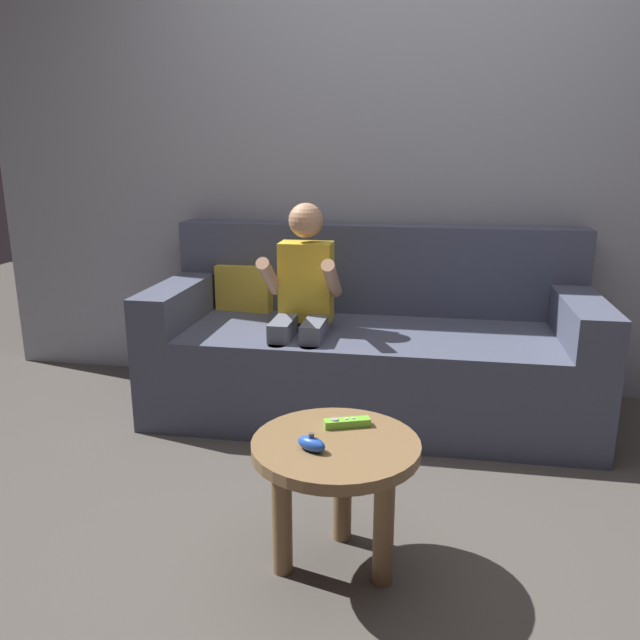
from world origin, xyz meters
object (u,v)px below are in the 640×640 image
coffee_table (336,467)px  nunchuk_blue (311,444)px  couch (369,349)px  person_seated_on_couch (302,302)px  game_remote_lime_near_edge (347,423)px

coffee_table → nunchuk_blue: (-0.06, -0.07, 0.11)m
couch → nunchuk_blue: (-0.03, -1.29, 0.13)m
person_seated_on_couch → game_remote_lime_near_edge: (0.33, -0.94, -0.14)m
couch → game_remote_lime_near_edge: couch is taller
person_seated_on_couch → game_remote_lime_near_edge: size_ratio=6.93×
couch → coffee_table: size_ratio=4.12×
game_remote_lime_near_edge → person_seated_on_couch: bearing=109.2°
nunchuk_blue → person_seated_on_couch: bearing=102.7°
couch → game_remote_lime_near_edge: 1.13m
couch → coffee_table: couch is taller
person_seated_on_couch → coffee_table: person_seated_on_couch is taller
couch → game_remote_lime_near_edge: bearing=-87.8°
person_seated_on_couch → nunchuk_blue: 1.14m
game_remote_lime_near_edge → coffee_table: bearing=-100.4°
couch → nunchuk_blue: size_ratio=20.09×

